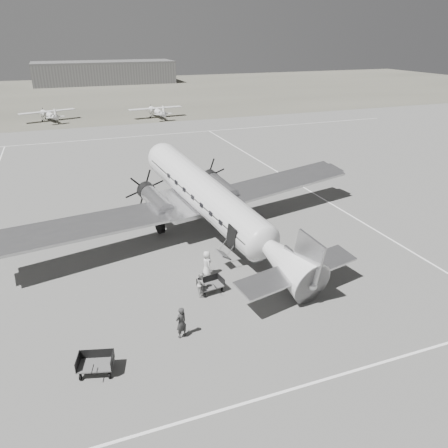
{
  "coord_description": "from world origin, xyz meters",
  "views": [
    {
      "loc": [
        -10.46,
        -26.7,
        14.4
      ],
      "look_at": [
        -0.66,
        -0.6,
        2.2
      ],
      "focal_mm": 35.0,
      "sensor_mm": 36.0,
      "label": 1
    }
  ],
  "objects": [
    {
      "name": "taxi_line_horizon",
      "position": [
        0.0,
        40.0,
        0.01
      ],
      "size": [
        90.0,
        0.15,
        0.01
      ],
      "primitive_type": "cube",
      "color": "white",
      "rests_on": "ground"
    },
    {
      "name": "dc3_airliner",
      "position": [
        -0.66,
        1.4,
        2.91
      ],
      "size": [
        34.65,
        27.71,
        5.82
      ],
      "primitive_type": null,
      "rotation": [
        0.0,
        0.0,
        0.23
      ],
      "color": "#B9B9BB",
      "rests_on": "ground"
    },
    {
      "name": "taxi_line_right",
      "position": [
        12.0,
        0.0,
        0.01
      ],
      "size": [
        0.15,
        80.0,
        0.01
      ],
      "primitive_type": "cube",
      "color": "white",
      "rests_on": "ground"
    },
    {
      "name": "ground_crew",
      "position": [
        -6.06,
        -8.74,
        0.88
      ],
      "size": [
        0.76,
        0.64,
        1.75
      ],
      "primitive_type": "imported",
      "rotation": [
        0.0,
        0.0,
        3.56
      ],
      "color": "#2D2D2D",
      "rests_on": "ground"
    },
    {
      "name": "ramp_agent",
      "position": [
        -3.87,
        -5.35,
        0.76
      ],
      "size": [
        0.72,
        0.84,
        1.51
      ],
      "primitive_type": "imported",
      "rotation": [
        0.0,
        0.0,
        1.35
      ],
      "color": "#ADADAB",
      "rests_on": "ground"
    },
    {
      "name": "ground",
      "position": [
        0.0,
        0.0,
        0.0
      ],
      "size": [
        260.0,
        260.0,
        0.0
      ],
      "primitive_type": "plane",
      "color": "slate",
      "rests_on": "ground"
    },
    {
      "name": "baggage_cart_far",
      "position": [
        -10.45,
        -9.91,
        0.48
      ],
      "size": [
        1.95,
        1.61,
        0.96
      ],
      "primitive_type": null,
      "rotation": [
        0.0,
        0.0,
        -0.27
      ],
      "color": "#545454",
      "rests_on": "ground"
    },
    {
      "name": "passenger",
      "position": [
        -2.85,
        -3.29,
        0.87
      ],
      "size": [
        0.6,
        0.88,
        1.74
      ],
      "primitive_type": "imported",
      "rotation": [
        0.0,
        0.0,
        1.63
      ],
      "color": "silver",
      "rests_on": "ground"
    },
    {
      "name": "light_plane_left",
      "position": [
        -11.98,
        57.9,
        1.01
      ],
      "size": [
        11.72,
        10.51,
        2.03
      ],
      "primitive_type": null,
      "rotation": [
        0.0,
        0.0,
        0.31
      ],
      "color": "silver",
      "rests_on": "ground"
    },
    {
      "name": "grass_infield",
      "position": [
        0.0,
        95.0,
        0.0
      ],
      "size": [
        260.0,
        90.0,
        0.01
      ],
      "primitive_type": "cube",
      "color": "#656255",
      "rests_on": "ground"
    },
    {
      "name": "baggage_cart_near",
      "position": [
        -3.26,
        -5.23,
        0.44
      ],
      "size": [
        1.71,
        1.32,
        0.88
      ],
      "primitive_type": null,
      "rotation": [
        0.0,
        0.0,
        0.14
      ],
      "color": "#545454",
      "rests_on": "ground"
    },
    {
      "name": "taxi_line_near",
      "position": [
        0.0,
        -14.0,
        0.01
      ],
      "size": [
        60.0,
        0.15,
        0.01
      ],
      "primitive_type": "cube",
      "color": "white",
      "rests_on": "ground"
    },
    {
      "name": "light_plane_right",
      "position": [
        6.73,
        54.54,
        1.04
      ],
      "size": [
        10.88,
        9.2,
        2.08
      ],
      "primitive_type": null,
      "rotation": [
        0.0,
        0.0,
        0.11
      ],
      "color": "silver",
      "rests_on": "ground"
    },
    {
      "name": "hangar_main",
      "position": [
        5.0,
        120.0,
        3.3
      ],
      "size": [
        42.0,
        14.0,
        6.6
      ],
      "color": "slate",
      "rests_on": "ground"
    }
  ]
}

